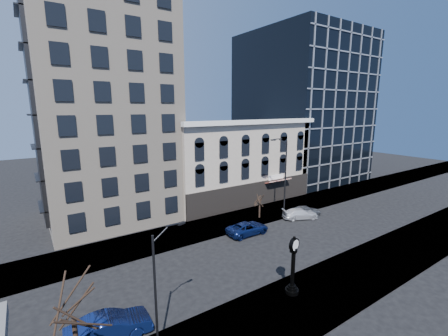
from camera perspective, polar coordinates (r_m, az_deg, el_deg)
ground at (r=29.40m, az=1.16°, el=-17.25°), size 160.00×160.00×0.00m
sidewalk_far at (r=35.56m, az=-6.42°, el=-11.93°), size 160.00×6.00×0.12m
sidewalk_near at (r=24.27m, az=13.13°, el=-24.25°), size 160.00×6.00×0.12m
cream_tower at (r=41.26m, az=-22.50°, el=17.84°), size 15.90×15.40×42.50m
victorian_row at (r=46.42m, az=2.07°, el=1.34°), size 22.60×11.19×12.50m
glass_office at (r=62.93m, az=14.52°, el=10.95°), size 20.00×20.15×28.00m
street_clock at (r=24.42m, az=13.00°, el=-17.99°), size 1.06×1.06×4.66m
street_lamp_near at (r=17.47m, az=-11.60°, el=-16.39°), size 2.00×0.64×7.81m
street_lamp_far at (r=39.10m, az=10.76°, el=2.18°), size 2.59×1.14×10.40m
bare_tree_near at (r=16.30m, az=-27.04°, el=-21.45°), size 4.21×4.21×7.22m
bare_tree_far at (r=38.80m, az=6.84°, el=-5.62°), size 2.07×2.07×3.56m
car_near_b at (r=22.00m, az=-21.04°, el=-26.51°), size 5.16×2.10×1.66m
car_far_a at (r=34.68m, az=4.51°, el=-11.36°), size 5.06×2.41×1.39m
car_far_b at (r=40.31m, az=14.28°, el=-8.43°), size 4.96×3.53×1.33m
car_far_c at (r=41.58m, az=15.24°, el=-7.84°), size 4.31×2.90×1.36m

